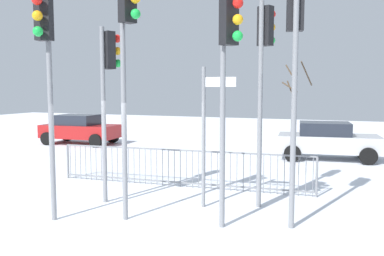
{
  "coord_description": "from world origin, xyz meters",
  "views": [
    {
      "loc": [
        4.5,
        -7.66,
        2.81
      ],
      "look_at": [
        0.06,
        3.71,
        1.62
      ],
      "focal_mm": 38.56,
      "sensor_mm": 36.0,
      "label": 1
    }
  ],
  "objects_px": {
    "direction_sign_post": "(206,130)",
    "traffic_light_foreground_left": "(46,55)",
    "traffic_light_rear_left": "(228,58)",
    "bare_tree_left": "(295,103)",
    "traffic_light_mid_right": "(295,48)",
    "traffic_light_rear_right": "(264,58)",
    "traffic_light_foreground_right": "(108,75)",
    "traffic_light_mid_left": "(127,42)",
    "car_silver_near": "(327,140)",
    "car_red_trailing": "(80,129)"
  },
  "relations": [
    {
      "from": "traffic_light_mid_left",
      "to": "traffic_light_rear_left",
      "type": "height_order",
      "value": "traffic_light_mid_left"
    },
    {
      "from": "traffic_light_rear_left",
      "to": "car_red_trailing",
      "type": "relative_size",
      "value": 1.18
    },
    {
      "from": "bare_tree_left",
      "to": "traffic_light_rear_right",
      "type": "bearing_deg",
      "value": -85.49
    },
    {
      "from": "traffic_light_foreground_left",
      "to": "bare_tree_left",
      "type": "bearing_deg",
      "value": -112.71
    },
    {
      "from": "traffic_light_rear_right",
      "to": "traffic_light_mid_left",
      "type": "bearing_deg",
      "value": -116.38
    },
    {
      "from": "direction_sign_post",
      "to": "traffic_light_foreground_left",
      "type": "bearing_deg",
      "value": -150.12
    },
    {
      "from": "traffic_light_mid_right",
      "to": "car_silver_near",
      "type": "relative_size",
      "value": 1.24
    },
    {
      "from": "traffic_light_rear_right",
      "to": "traffic_light_mid_right",
      "type": "bearing_deg",
      "value": -33.71
    },
    {
      "from": "traffic_light_mid_left",
      "to": "car_silver_near",
      "type": "relative_size",
      "value": 1.29
    },
    {
      "from": "traffic_light_foreground_left",
      "to": "direction_sign_post",
      "type": "bearing_deg",
      "value": -153.51
    },
    {
      "from": "traffic_light_mid_right",
      "to": "traffic_light_foreground_right",
      "type": "height_order",
      "value": "traffic_light_mid_right"
    },
    {
      "from": "car_silver_near",
      "to": "traffic_light_foreground_right",
      "type": "bearing_deg",
      "value": -126.45
    },
    {
      "from": "traffic_light_mid_right",
      "to": "bare_tree_left",
      "type": "height_order",
      "value": "traffic_light_mid_right"
    },
    {
      "from": "traffic_light_rear_left",
      "to": "direction_sign_post",
      "type": "height_order",
      "value": "traffic_light_rear_left"
    },
    {
      "from": "traffic_light_rear_right",
      "to": "car_silver_near",
      "type": "distance_m",
      "value": 7.87
    },
    {
      "from": "traffic_light_rear_right",
      "to": "traffic_light_rear_left",
      "type": "xyz_separation_m",
      "value": [
        -0.32,
        -1.89,
        -0.11
      ]
    },
    {
      "from": "traffic_light_mid_right",
      "to": "traffic_light_foreground_left",
      "type": "height_order",
      "value": "traffic_light_mid_right"
    },
    {
      "from": "car_silver_near",
      "to": "traffic_light_rear_right",
      "type": "bearing_deg",
      "value": -105.35
    },
    {
      "from": "traffic_light_foreground_left",
      "to": "traffic_light_rear_left",
      "type": "bearing_deg",
      "value": -178.59
    },
    {
      "from": "traffic_light_mid_right",
      "to": "traffic_light_rear_right",
      "type": "bearing_deg",
      "value": 110.26
    },
    {
      "from": "traffic_light_mid_left",
      "to": "traffic_light_rear_right",
      "type": "relative_size",
      "value": 1.07
    },
    {
      "from": "traffic_light_rear_left",
      "to": "traffic_light_foreground_right",
      "type": "bearing_deg",
      "value": -72.9
    },
    {
      "from": "traffic_light_rear_right",
      "to": "car_red_trailing",
      "type": "relative_size",
      "value": 1.22
    },
    {
      "from": "traffic_light_foreground_right",
      "to": "traffic_light_mid_right",
      "type": "bearing_deg",
      "value": 24.61
    },
    {
      "from": "car_silver_near",
      "to": "bare_tree_left",
      "type": "height_order",
      "value": "bare_tree_left"
    },
    {
      "from": "traffic_light_mid_left",
      "to": "traffic_light_rear_right",
      "type": "distance_m",
      "value": 3.22
    },
    {
      "from": "traffic_light_rear_right",
      "to": "direction_sign_post",
      "type": "relative_size",
      "value": 1.45
    },
    {
      "from": "traffic_light_rear_right",
      "to": "traffic_light_foreground_right",
      "type": "xyz_separation_m",
      "value": [
        -3.6,
        -0.98,
        -0.37
      ]
    },
    {
      "from": "traffic_light_rear_left",
      "to": "traffic_light_rear_right",
      "type": "bearing_deg",
      "value": -156.99
    },
    {
      "from": "traffic_light_rear_left",
      "to": "car_red_trailing",
      "type": "distance_m",
      "value": 14.35
    },
    {
      "from": "direction_sign_post",
      "to": "traffic_light_foreground_right",
      "type": "bearing_deg",
      "value": 179.04
    },
    {
      "from": "traffic_light_mid_left",
      "to": "direction_sign_post",
      "type": "distance_m",
      "value": 2.71
    },
    {
      "from": "traffic_light_mid_left",
      "to": "traffic_light_rear_left",
      "type": "bearing_deg",
      "value": 117.47
    },
    {
      "from": "traffic_light_mid_right",
      "to": "traffic_light_rear_right",
      "type": "relative_size",
      "value": 1.03
    },
    {
      "from": "traffic_light_foreground_right",
      "to": "traffic_light_rear_left",
      "type": "height_order",
      "value": "traffic_light_rear_left"
    },
    {
      "from": "traffic_light_rear_right",
      "to": "bare_tree_left",
      "type": "xyz_separation_m",
      "value": [
        -1.1,
        13.93,
        -1.51
      ]
    },
    {
      "from": "traffic_light_foreground_left",
      "to": "traffic_light_mid_right",
      "type": "bearing_deg",
      "value": -174.54
    },
    {
      "from": "direction_sign_post",
      "to": "bare_tree_left",
      "type": "height_order",
      "value": "bare_tree_left"
    },
    {
      "from": "traffic_light_foreground_left",
      "to": "traffic_light_rear_right",
      "type": "xyz_separation_m",
      "value": [
        3.88,
        2.82,
        0.01
      ]
    },
    {
      "from": "traffic_light_rear_right",
      "to": "direction_sign_post",
      "type": "height_order",
      "value": "traffic_light_rear_right"
    },
    {
      "from": "traffic_light_foreground_left",
      "to": "car_red_trailing",
      "type": "bearing_deg",
      "value": -69.44
    },
    {
      "from": "direction_sign_post",
      "to": "traffic_light_rear_left",
      "type": "bearing_deg",
      "value": -65.1
    },
    {
      "from": "traffic_light_rear_right",
      "to": "car_silver_near",
      "type": "height_order",
      "value": "traffic_light_rear_right"
    },
    {
      "from": "traffic_light_mid_left",
      "to": "direction_sign_post",
      "type": "height_order",
      "value": "traffic_light_mid_left"
    },
    {
      "from": "traffic_light_rear_left",
      "to": "bare_tree_left",
      "type": "distance_m",
      "value": 15.9
    },
    {
      "from": "traffic_light_foreground_right",
      "to": "car_silver_near",
      "type": "height_order",
      "value": "traffic_light_foreground_right"
    },
    {
      "from": "direction_sign_post",
      "to": "bare_tree_left",
      "type": "relative_size",
      "value": 0.78
    },
    {
      "from": "traffic_light_rear_left",
      "to": "car_red_trailing",
      "type": "height_order",
      "value": "traffic_light_rear_left"
    },
    {
      "from": "traffic_light_foreground_left",
      "to": "bare_tree_left",
      "type": "relative_size",
      "value": 1.12
    },
    {
      "from": "traffic_light_foreground_right",
      "to": "car_red_trailing",
      "type": "bearing_deg",
      "value": 158.05
    }
  ]
}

